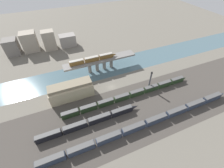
{
  "coord_description": "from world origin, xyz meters",
  "views": [
    {
      "loc": [
        -28.26,
        -69.08,
        71.89
      ],
      "look_at": [
        0.0,
        -1.04,
        3.81
      ],
      "focal_mm": 24.0,
      "sensor_mm": 36.0,
      "label": 1
    }
  ],
  "objects_px": {
    "signal_tower": "(150,81)",
    "train_yard_near": "(147,123)",
    "train_yard_mid": "(90,122)",
    "warehouse_building": "(71,90)",
    "train_yard_far": "(131,95)",
    "train_on_bridge": "(93,59)"
  },
  "relations": [
    {
      "from": "signal_tower",
      "to": "train_yard_near",
      "type": "bearing_deg",
      "value": -124.44
    },
    {
      "from": "signal_tower",
      "to": "train_yard_mid",
      "type": "bearing_deg",
      "value": -165.31
    },
    {
      "from": "warehouse_building",
      "to": "train_yard_far",
      "type": "bearing_deg",
      "value": -23.89
    },
    {
      "from": "train_yard_near",
      "to": "warehouse_building",
      "type": "height_order",
      "value": "warehouse_building"
    },
    {
      "from": "train_yard_near",
      "to": "warehouse_building",
      "type": "distance_m",
      "value": 49.78
    },
    {
      "from": "train_on_bridge",
      "to": "train_yard_far",
      "type": "height_order",
      "value": "train_on_bridge"
    },
    {
      "from": "train_on_bridge",
      "to": "signal_tower",
      "type": "distance_m",
      "value": 43.44
    },
    {
      "from": "train_on_bridge",
      "to": "train_yard_near",
      "type": "xyz_separation_m",
      "value": [
        11.67,
        -56.91,
        -9.18
      ]
    },
    {
      "from": "train_on_bridge",
      "to": "train_yard_mid",
      "type": "distance_m",
      "value": 48.31
    },
    {
      "from": "train_yard_near",
      "to": "signal_tower",
      "type": "height_order",
      "value": "signal_tower"
    },
    {
      "from": "warehouse_building",
      "to": "train_yard_mid",
      "type": "bearing_deg",
      "value": -79.12
    },
    {
      "from": "train_yard_mid",
      "to": "warehouse_building",
      "type": "xyz_separation_m",
      "value": [
        -4.76,
        24.74,
        2.97
      ]
    },
    {
      "from": "train_yard_far",
      "to": "train_yard_near",
      "type": "bearing_deg",
      "value": -94.4
    },
    {
      "from": "train_on_bridge",
      "to": "train_yard_far",
      "type": "distance_m",
      "value": 38.64
    },
    {
      "from": "train_on_bridge",
      "to": "train_yard_mid",
      "type": "xyz_separation_m",
      "value": [
        -16.53,
        -44.45,
        -9.21
      ]
    },
    {
      "from": "train_yard_mid",
      "to": "train_yard_near",
      "type": "bearing_deg",
      "value": -23.84
    },
    {
      "from": "train_yard_near",
      "to": "signal_tower",
      "type": "distance_m",
      "value": 29.75
    },
    {
      "from": "train_yard_near",
      "to": "train_yard_mid",
      "type": "bearing_deg",
      "value": 156.16
    },
    {
      "from": "train_on_bridge",
      "to": "signal_tower",
      "type": "height_order",
      "value": "signal_tower"
    },
    {
      "from": "train_on_bridge",
      "to": "train_yard_mid",
      "type": "relative_size",
      "value": 0.63
    },
    {
      "from": "train_yard_near",
      "to": "train_yard_far",
      "type": "xyz_separation_m",
      "value": [
        1.68,
        21.86,
        -0.1
      ]
    },
    {
      "from": "train_yard_far",
      "to": "signal_tower",
      "type": "height_order",
      "value": "signal_tower"
    }
  ]
}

